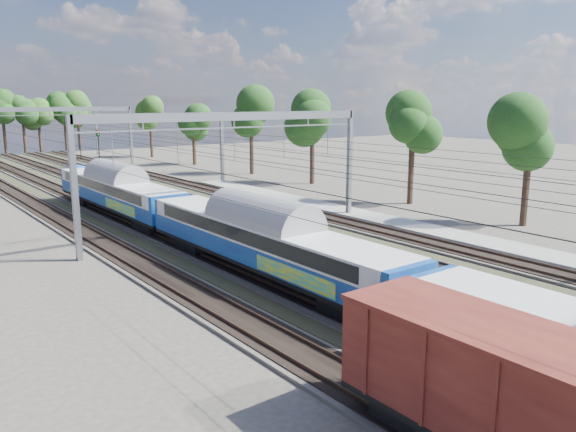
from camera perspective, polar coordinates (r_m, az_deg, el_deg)
track_bed at (r=55.13m, az=-13.64°, el=1.15°), size 21.00×130.00×0.34m
platform at (r=42.89m, az=15.86°, el=-1.81°), size 3.00×70.00×0.30m
catenary at (r=61.61m, az=-16.57°, el=7.97°), size 25.65×130.00×9.00m
tree_belt at (r=104.63m, az=-23.20°, el=9.70°), size 39.22×98.35×11.70m
emu_train at (r=30.59m, az=-2.08°, el=-1.77°), size 3.13×66.12×4.58m
worker at (r=57.33m, az=-14.87°, el=2.29°), size 0.59×0.74×1.79m
signal_near at (r=72.98m, az=-18.65°, el=6.47°), size 0.44×0.40×6.37m
signal_far at (r=101.46m, az=-20.40°, el=7.45°), size 0.37×0.33×5.93m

